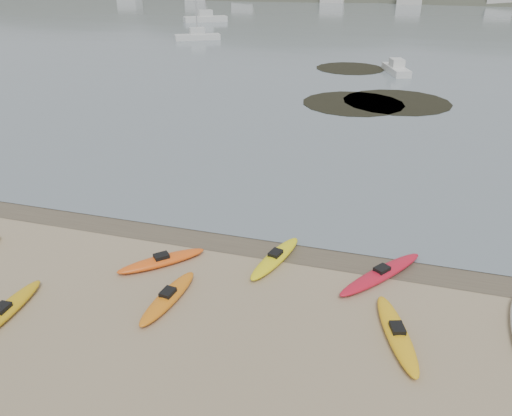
% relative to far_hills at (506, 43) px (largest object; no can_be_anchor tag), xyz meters
% --- Properties ---
extents(ground, '(600.00, 600.00, 0.00)m').
position_rel_far_hills_xyz_m(ground, '(-39.38, -193.97, 15.93)').
color(ground, tan).
rests_on(ground, ground).
extents(wet_sand, '(60.00, 60.00, 0.00)m').
position_rel_far_hills_xyz_m(wet_sand, '(-39.38, -194.27, 15.93)').
color(wet_sand, brown).
rests_on(wet_sand, ground).
extents(kayaks, '(21.15, 9.91, 0.34)m').
position_rel_far_hills_xyz_m(kayaks, '(-38.89, -197.70, 16.10)').
color(kayaks, yellow).
rests_on(kayaks, ground).
extents(kelp_mats, '(13.88, 23.56, 0.04)m').
position_rel_far_hills_xyz_m(kelp_mats, '(-37.33, -164.87, 15.96)').
color(kelp_mats, black).
rests_on(kelp_mats, water).
extents(moored_boats, '(95.52, 74.12, 1.22)m').
position_rel_far_hills_xyz_m(moored_boats, '(-34.85, -118.59, 16.48)').
color(moored_boats, silver).
rests_on(moored_boats, ground).
extents(far_hills, '(550.00, 135.00, 80.00)m').
position_rel_far_hills_xyz_m(far_hills, '(0.00, 0.00, 0.00)').
color(far_hills, '#384235').
rests_on(far_hills, ground).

